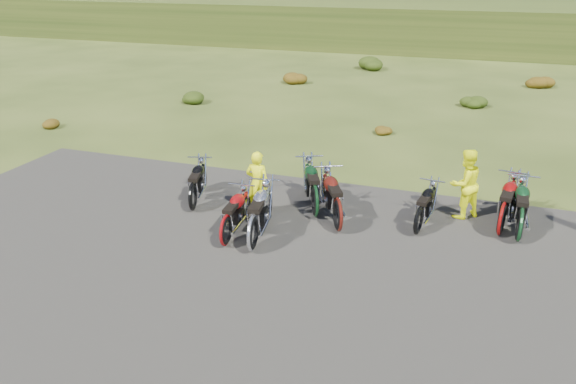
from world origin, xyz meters
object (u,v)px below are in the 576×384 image
at_px(motorcycle_3, 253,251).
at_px(motorcycle_7, 517,242).
at_px(person_middle, 258,185).
at_px(motorcycle_0, 194,211).

height_order(motorcycle_3, motorcycle_7, motorcycle_3).
bearing_deg(motorcycle_7, person_middle, 96.81).
xyz_separation_m(motorcycle_0, motorcycle_7, (7.51, 0.86, 0.00)).
relative_size(motorcycle_3, person_middle, 1.39).
height_order(motorcycle_0, motorcycle_7, motorcycle_7).
xyz_separation_m(motorcycle_0, motorcycle_3, (2.19, -1.44, 0.00)).
relative_size(motorcycle_3, motorcycle_7, 1.03).
distance_m(motorcycle_3, person_middle, 1.96).
relative_size(motorcycle_0, motorcycle_3, 0.88).
relative_size(motorcycle_0, person_middle, 1.23).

